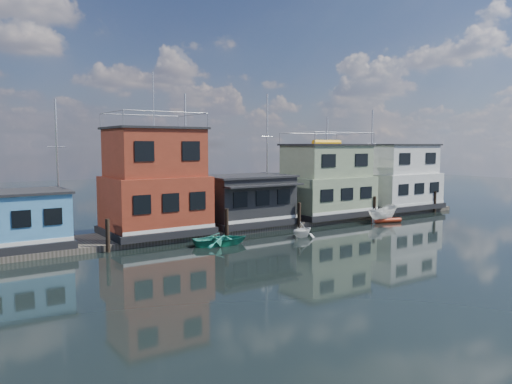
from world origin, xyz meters
TOP-DOWN VIEW (x-y plane):
  - ground at (0.00, 0.00)m, footprint 160.00×160.00m
  - dock at (0.00, 12.00)m, footprint 48.00×5.00m
  - houseboat_blue at (-18.00, 12.00)m, footprint 6.40×4.90m
  - houseboat_red at (-8.50, 12.00)m, footprint 7.40×5.90m
  - houseboat_dark at (-0.50, 11.98)m, footprint 7.40×6.10m
  - houseboat_green at (8.50, 12.00)m, footprint 8.40×5.90m
  - houseboat_white at (18.50, 12.00)m, footprint 8.40×5.90m
  - pilings at (-0.33, 9.20)m, footprint 42.28×0.28m
  - background_masts at (4.76, 18.00)m, footprint 36.40×0.16m
  - dinghy_teal at (-5.75, 7.07)m, footprint 4.32×3.45m
  - dinghy_white at (0.82, 6.15)m, footprint 2.69×2.46m
  - motorboat at (11.57, 7.79)m, footprint 3.99×1.95m
  - red_kayak at (11.58, 7.34)m, footprint 2.83×1.21m

SIDE VIEW (x-z plane):
  - ground at x=0.00m, z-range 0.00..0.00m
  - dock at x=0.00m, z-range 0.00..0.40m
  - red_kayak at x=11.58m, z-range 0.00..0.42m
  - dinghy_teal at x=-5.75m, z-range 0.00..0.80m
  - dinghy_white at x=0.82m, z-range 0.00..1.20m
  - motorboat at x=11.57m, z-range 0.00..1.48m
  - pilings at x=-0.33m, z-range 0.00..2.20m
  - houseboat_blue at x=-18.00m, z-range 0.38..4.04m
  - houseboat_dark at x=-0.50m, z-range 0.39..4.45m
  - houseboat_white at x=18.50m, z-range 0.21..6.87m
  - houseboat_green at x=8.50m, z-range 0.03..7.06m
  - houseboat_red at x=-8.50m, z-range -1.83..10.03m
  - background_masts at x=4.76m, z-range -0.45..11.55m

